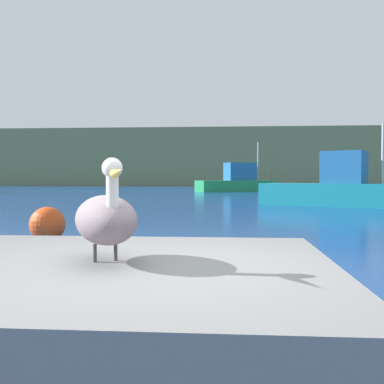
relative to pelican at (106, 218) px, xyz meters
name	(u,v)px	position (x,y,z in m)	size (l,w,h in m)	color
ground_plane	(167,356)	(0.50, -0.12, -1.04)	(260.00, 260.00, 0.00)	navy
hillside_backdrop	(224,158)	(0.50, 73.40, 3.59)	(140.00, 13.60, 9.25)	#6B7A51
pier_dock	(106,305)	(-0.01, 0.01, -0.70)	(3.62, 3.14, 0.69)	slate
pelican	(106,218)	(0.00, 0.00, 0.00)	(0.80, 1.19, 0.82)	gray
fishing_boat_green	(238,182)	(2.05, 40.12, -0.10)	(8.02, 5.55, 4.83)	#1E8C4C
fishing_boat_teal	(337,188)	(6.18, 18.21, -0.20)	(7.08, 4.96, 3.77)	teal
mooring_buoy	(47,224)	(-2.81, 5.71, -0.67)	(0.75, 0.75, 0.75)	#E54C19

